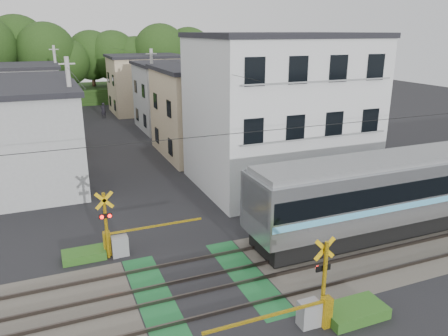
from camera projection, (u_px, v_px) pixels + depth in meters
name	position (u px, v px, depth m)	size (l,w,h in m)	color
ground	(202.00, 286.00, 16.86)	(120.00, 120.00, 0.00)	black
track_bed	(202.00, 285.00, 16.85)	(120.00, 120.00, 0.14)	#47423A
crossing_signal_near	(313.00, 307.00, 14.36)	(4.74, 0.65, 3.09)	#EBB40C
crossing_signal_far	(117.00, 240.00, 18.93)	(4.74, 0.65, 3.09)	#EBB40C
apartment_block	(279.00, 111.00, 26.91)	(10.20, 8.36, 9.30)	silver
houses_row	(106.00, 103.00, 38.83)	(22.07, 31.35, 6.80)	#A3A6A8
tree_hill	(76.00, 61.00, 57.26)	(40.00, 13.35, 11.40)	#213C14
catenary	(338.00, 176.00, 17.95)	(60.00, 5.04, 7.00)	#2D2D33
utility_poles	(94.00, 99.00, 35.53)	(7.90, 42.00, 8.00)	#A5A5A0
pedestrian	(103.00, 110.00, 48.61)	(0.64, 0.42, 1.75)	black
weed_patches	(244.00, 273.00, 17.36)	(10.25, 8.80, 0.40)	#2D5E1E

